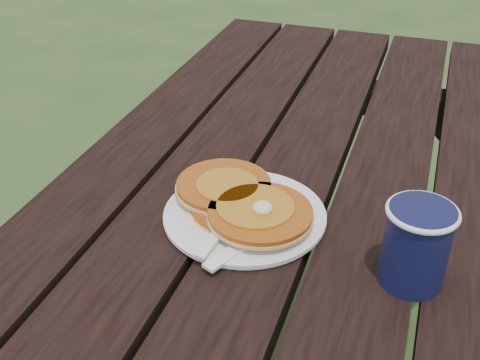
% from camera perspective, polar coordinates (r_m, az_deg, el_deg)
% --- Properties ---
extents(plate, '(0.31, 0.31, 0.01)m').
position_cam_1_polar(plate, '(0.91, 0.45, -3.43)').
color(plate, white).
rests_on(plate, picnic_table).
extents(pancake_stack, '(0.23, 0.20, 0.04)m').
position_cam_1_polar(pancake_stack, '(0.91, 0.23, -2.08)').
color(pancake_stack, '#B45314').
rests_on(pancake_stack, plate).
extents(knife, '(0.09, 0.17, 0.00)m').
position_cam_1_polar(knife, '(0.86, 1.17, -5.55)').
color(knife, white).
rests_on(knife, plate).
extents(fork, '(0.05, 0.16, 0.01)m').
position_cam_1_polar(fork, '(0.85, -2.23, -5.23)').
color(fork, white).
rests_on(fork, plate).
extents(coffee_cup, '(0.09, 0.09, 0.11)m').
position_cam_1_polar(coffee_cup, '(0.80, 16.43, -5.64)').
color(coffee_cup, '#0F1238').
rests_on(coffee_cup, picnic_table).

